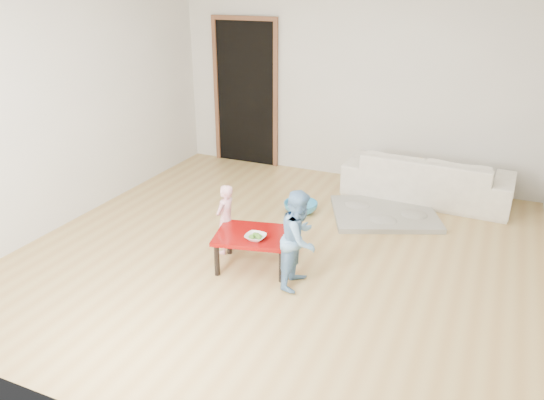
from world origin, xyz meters
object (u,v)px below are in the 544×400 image
Objects in this scene: bowl at (256,237)px; red_table at (254,250)px; basin at (301,207)px; child_blue at (299,239)px; sofa at (427,177)px; child_pink at (225,219)px.

red_table is at bearing 123.28° from bowl.
red_table is 1.40m from basin.
bowl is 0.21× the size of child_blue.
sofa reaches higher than bowl.
child_pink is 0.79× the size of child_blue.
bowl is (0.07, -0.10, 0.20)m from red_table.
sofa is 2.77× the size of child_pink.
red_table is at bearing -87.70° from basin.
child_blue is (-0.73, -2.54, 0.16)m from sofa.
child_blue reaches higher than sofa.
basin is (-0.06, 1.39, -0.12)m from red_table.
red_table is at bearing 73.83° from child_pink.
bowl reaches higher than red_table.
child_blue is at bearing -69.63° from basin.
red_table reaches higher than basin.
bowl is at bearing -85.32° from basin.
child_pink is 1.80× the size of basin.
child_pink is (-1.63, -2.27, 0.07)m from sofa.
child_blue reaches higher than basin.
sofa is 2.65m from child_blue.
child_blue is at bearing -12.68° from red_table.
basin is (0.34, 1.23, -0.30)m from child_pink.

